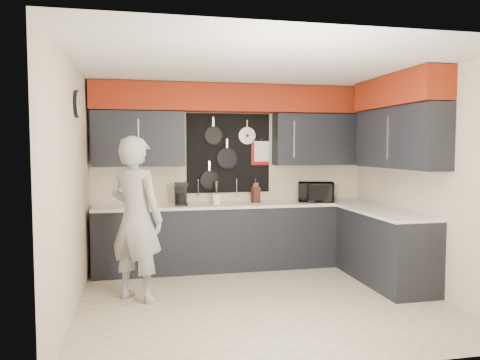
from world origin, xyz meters
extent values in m
plane|color=#C1B196|center=(0.00, 0.00, 0.00)|extent=(4.00, 4.00, 0.00)
cube|color=beige|center=(0.00, 1.75, 1.30)|extent=(4.00, 0.01, 2.60)
cube|color=black|center=(-1.33, 1.59, 1.83)|extent=(1.24, 0.32, 0.75)
cube|color=black|center=(1.28, 1.59, 1.83)|extent=(1.34, 0.32, 0.75)
cube|color=maroon|center=(0.00, 1.57, 2.40)|extent=(3.94, 0.36, 0.38)
cube|color=black|center=(-0.05, 1.74, 1.62)|extent=(1.22, 0.03, 1.15)
cylinder|color=black|center=(-0.28, 1.70, 1.88)|extent=(0.26, 0.04, 0.26)
cylinder|color=black|center=(-0.08, 1.70, 1.55)|extent=(0.30, 0.04, 0.30)
cylinder|color=black|center=(-0.34, 1.70, 1.24)|extent=(0.27, 0.04, 0.27)
cylinder|color=silver|center=(0.22, 1.70, 1.88)|extent=(0.25, 0.02, 0.25)
cube|color=#9B120B|center=(0.42, 1.72, 1.62)|extent=(0.26, 0.01, 0.34)
cube|color=white|center=(0.44, 1.70, 1.65)|extent=(0.22, 0.01, 0.30)
cylinder|color=silver|center=(-0.50, 1.71, 1.13)|extent=(0.01, 0.01, 0.20)
cylinder|color=silver|center=(-0.22, 1.71, 1.13)|extent=(0.01, 0.01, 0.20)
cylinder|color=silver|center=(0.07, 1.71, 1.13)|extent=(0.01, 0.01, 0.20)
cylinder|color=silver|center=(0.35, 1.71, 1.13)|extent=(0.01, 0.01, 0.20)
cube|color=beige|center=(2.00, 0.00, 1.30)|extent=(0.01, 3.50, 2.60)
cube|color=black|center=(1.84, 0.30, 1.83)|extent=(0.32, 1.70, 0.75)
cube|color=maroon|center=(1.82, 0.30, 2.40)|extent=(0.36, 1.70, 0.38)
cube|color=beige|center=(-2.00, 0.00, 1.30)|extent=(0.01, 3.50, 2.60)
cylinder|color=black|center=(-1.98, 0.40, 2.18)|extent=(0.04, 0.30, 0.30)
cylinder|color=white|center=(-1.96, 0.40, 2.18)|extent=(0.01, 0.26, 0.26)
cube|color=black|center=(0.00, 1.45, 0.44)|extent=(3.90, 0.60, 0.88)
cube|color=white|center=(0.00, 1.44, 0.90)|extent=(3.90, 0.63, 0.04)
cube|color=black|center=(1.70, 0.35, 0.44)|extent=(0.60, 1.60, 0.88)
cube|color=white|center=(1.69, 0.35, 0.90)|extent=(0.63, 1.60, 0.04)
cube|color=black|center=(0.00, 1.19, 0.05)|extent=(3.90, 0.06, 0.10)
imported|color=black|center=(1.18, 1.42, 1.06)|extent=(0.60, 0.49, 0.28)
cube|color=#341710|center=(0.29, 1.46, 1.03)|extent=(0.12, 0.12, 0.23)
cylinder|color=white|center=(-0.27, 1.45, 0.99)|extent=(0.11, 0.11, 0.15)
cube|color=black|center=(-0.77, 1.40, 0.93)|extent=(0.18, 0.21, 0.03)
cube|color=black|center=(-0.77, 1.47, 1.08)|extent=(0.17, 0.06, 0.28)
cube|color=black|center=(-0.77, 1.40, 1.20)|extent=(0.18, 0.21, 0.06)
cylinder|color=black|center=(-0.77, 1.38, 1.01)|extent=(0.10, 0.10, 0.13)
imported|color=#9B9B99|center=(-1.37, 0.30, 0.92)|extent=(0.80, 0.76, 1.83)
camera|label=1|loc=(-1.31, -4.98, 1.71)|focal=35.00mm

